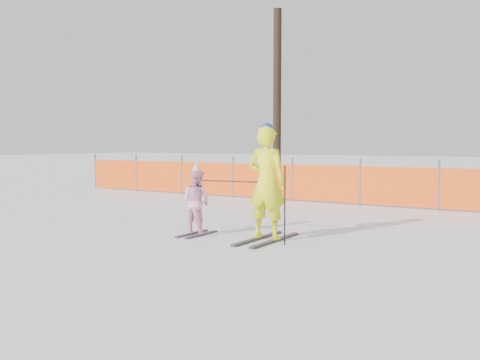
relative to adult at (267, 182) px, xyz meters
name	(u,v)px	position (x,y,z in m)	size (l,w,h in m)	color
ground	(225,240)	(-0.65, -0.32, -1.00)	(120.00, 120.00, 0.00)	white
adult	(267,182)	(0.00, 0.00, 0.00)	(0.72, 1.58, 2.00)	black
child	(196,201)	(-1.34, -0.19, -0.38)	(0.59, 0.91, 1.34)	black
ski_poles	(259,194)	(-0.07, -0.15, -0.19)	(1.68, 0.21, 1.30)	black
safety_fence	(314,183)	(-1.73, 5.77, -0.44)	(17.52, 0.06, 1.25)	#595960
tree_trunks	(409,94)	(-0.34, 10.20, 2.27)	(11.57, 1.71, 6.86)	black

